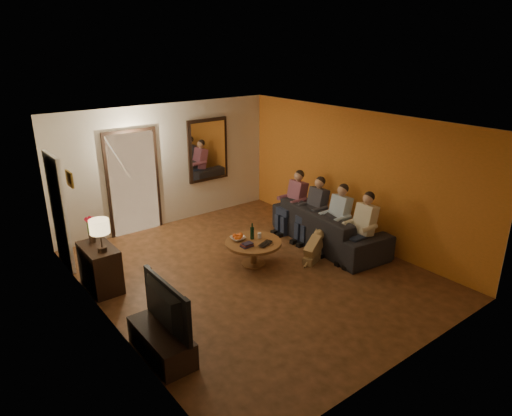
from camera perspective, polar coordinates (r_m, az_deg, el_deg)
floor at (r=8.01m, az=-0.39°, el=-8.11°), size 5.00×6.00×0.01m
ceiling at (r=7.15m, az=-0.44°, el=10.54°), size 5.00×6.00×0.01m
back_wall at (r=9.93m, az=-11.02°, el=5.26°), size 5.00×0.02×2.60m
front_wall at (r=5.60m, az=18.74°, el=-7.51°), size 5.00×0.02×2.60m
left_wall at (r=6.39m, az=-18.56°, el=-3.95°), size 0.02×6.00×2.60m
right_wall at (r=9.14m, az=12.17°, el=3.88°), size 0.02×6.00×2.60m
orange_accent at (r=9.14m, az=12.13°, el=3.87°), size 0.01×6.00×2.60m
kitchen_doorway at (r=9.66m, az=-15.08°, el=2.97°), size 1.00×0.06×2.10m
door_trim at (r=9.65m, az=-15.05°, el=2.95°), size 1.12×0.04×2.22m
fridge_glimpse at (r=9.80m, az=-13.68°, el=2.42°), size 0.45×0.03×1.70m
mirror_frame at (r=10.32m, az=-6.03°, el=7.23°), size 1.00×0.05×1.40m
mirror_glass at (r=10.30m, az=-5.94°, el=7.20°), size 0.86×0.02×1.26m
white_door at (r=8.58m, az=-23.40°, el=-0.44°), size 0.06×0.85×2.04m
framed_art at (r=7.40m, az=-22.29°, el=3.39°), size 0.03×0.28×0.24m
art_canvas at (r=7.40m, az=-22.18°, el=3.41°), size 0.01×0.22×0.18m
dresser at (r=7.80m, az=-18.89°, el=-7.06°), size 0.45×0.83×0.74m
table_lamp at (r=7.35m, az=-18.86°, el=-3.28°), size 0.30×0.30×0.54m
flower_vase at (r=7.76m, az=-19.93°, el=-2.56°), size 0.14×0.14×0.44m
tv_stand at (r=6.18m, az=-11.73°, el=-16.10°), size 0.45×1.09×0.36m
tv at (r=5.90m, az=-12.08°, el=-12.11°), size 1.14×0.15×0.65m
sofa at (r=9.10m, az=9.07°, el=-2.17°), size 2.66×1.30×0.75m
person_a at (r=8.41m, az=13.12°, el=-2.72°), size 0.60×0.40×1.20m
person_b at (r=8.76m, az=10.12°, el=-1.54°), size 0.60×0.40×1.20m
person_c at (r=9.15m, az=7.36°, el=-0.45°), size 0.60×0.40×1.20m
person_d at (r=9.55m, az=4.83°, el=0.56°), size 0.60×0.40×1.20m
dog at (r=8.36m, az=7.19°, el=-4.86°), size 0.61×0.42×0.56m
coffee_table at (r=8.20m, az=-0.33°, el=-5.63°), size 1.27×1.27×0.45m
bowl at (r=8.16m, az=-2.28°, el=-3.81°), size 0.26×0.26×0.06m
oranges at (r=8.13m, az=-2.29°, el=-3.37°), size 0.20×0.20×0.08m
wine_bottle at (r=8.15m, az=-0.49°, el=-2.89°), size 0.07×0.07×0.31m
wine_glass at (r=8.23m, az=0.45°, el=-3.45°), size 0.06×0.06×0.10m
book_stack at (r=7.90m, az=-1.17°, el=-4.61°), size 0.20×0.15×0.07m
laptop at (r=7.96m, az=1.47°, el=-4.59°), size 0.38×0.31×0.03m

